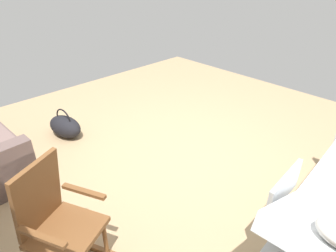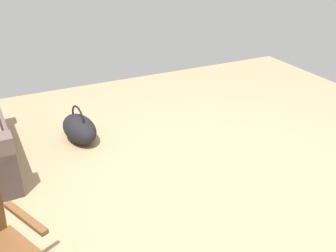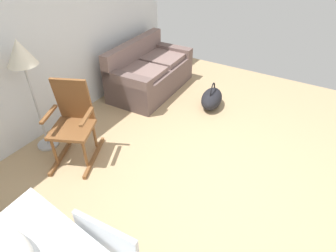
{
  "view_description": "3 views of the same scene",
  "coord_description": "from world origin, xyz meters",
  "views": [
    {
      "loc": [
        -2.09,
        2.3,
        2.23
      ],
      "look_at": [
        -0.13,
        0.39,
        0.67
      ],
      "focal_mm": 30.97,
      "sensor_mm": 36.0,
      "label": 1
    },
    {
      "loc": [
        -2.28,
        1.58,
        2.12
      ],
      "look_at": [
        0.19,
        0.39,
        0.71
      ],
      "focal_mm": 40.63,
      "sensor_mm": 36.0,
      "label": 2
    },
    {
      "loc": [
        -2.28,
        -0.65,
        2.52
      ],
      "look_at": [
        -0.27,
        0.56,
        0.82
      ],
      "focal_mm": 30.65,
      "sensor_mm": 36.0,
      "label": 3
    }
  ],
  "objects": [
    {
      "name": "ground_plane",
      "position": [
        0.0,
        0.0,
        0.0
      ],
      "size": [
        6.49,
        6.49,
        0.0
      ],
      "primitive_type": "plane",
      "color": "tan"
    },
    {
      "name": "duffel_bag",
      "position": [
        1.55,
        0.83,
        0.15
      ],
      "size": [
        0.61,
        0.42,
        0.43
      ],
      "color": "black",
      "rests_on": "ground"
    },
    {
      "name": "rocking_chair",
      "position": [
        -0.42,
        1.83,
        0.5
      ],
      "size": [
        0.89,
        0.75,
        1.05
      ],
      "color": "brown",
      "rests_on": "ground"
    }
  ]
}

